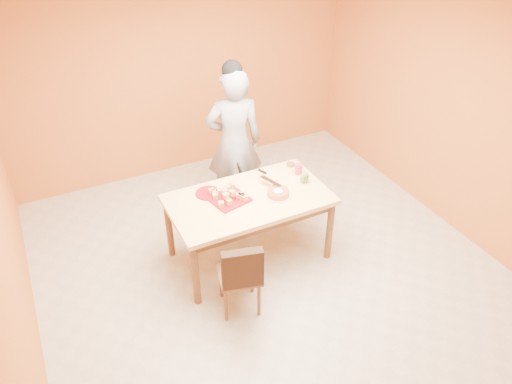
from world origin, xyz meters
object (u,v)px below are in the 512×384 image
checker_tin (291,164)px  red_dinner_plate (208,193)px  pastry_platter (228,199)px  person (234,143)px  egg_ornament (304,178)px  sponge_cake (278,193)px  dining_chair (240,273)px  magenta_glass (299,169)px  dining_table (249,205)px

checker_tin → red_dinner_plate: bearing=-174.1°
pastry_platter → checker_tin: 0.92m
pastry_platter → red_dinner_plate: bearing=128.3°
red_dinner_plate → checker_tin: 1.02m
person → egg_ornament: bearing=128.0°
red_dinner_plate → sponge_cake: (0.61, -0.35, 0.03)m
dining_chair → checker_tin: dining_chair is taller
magenta_glass → checker_tin: size_ratio=1.21×
pastry_platter → sponge_cake: bearing=-19.7°
dining_table → dining_chair: 0.77m
person → egg_ornament: 0.99m
person → dining_chair: bearing=81.9°
red_dinner_plate → magenta_glass: magenta_glass is taller
egg_ornament → magenta_glass: size_ratio=1.10×
red_dinner_plate → magenta_glass: 1.01m
dining_chair → pastry_platter: bearing=88.1°
magenta_glass → person: bearing=120.5°
pastry_platter → red_dinner_plate: (-0.14, 0.18, -0.00)m
dining_chair → egg_ornament: 1.26m
checker_tin → magenta_glass: bearing=-92.6°
dining_chair → egg_ornament: size_ratio=6.78×
dining_chair → red_dinner_plate: dining_chair is taller
dining_table → magenta_glass: bearing=14.5°
dining_chair → red_dinner_plate: bearing=100.7°
sponge_cake → magenta_glass: (0.40, 0.28, 0.02)m
person → magenta_glass: (0.43, -0.72, -0.07)m
dining_chair → egg_ornament: bearing=45.2°
dining_chair → red_dinner_plate: size_ratio=3.29×
pastry_platter → sponge_cake: size_ratio=1.58×
person → sponge_cake: (0.03, -1.00, -0.08)m
dining_table → dining_chair: bearing=-122.2°
pastry_platter → sponge_cake: 0.50m
sponge_cake → red_dinner_plate: bearing=150.2°
dining_table → pastry_platter: size_ratio=4.59×
dining_table → red_dinner_plate: (-0.34, 0.25, 0.10)m
sponge_cake → magenta_glass: size_ratio=1.97×
pastry_platter → egg_ornament: size_ratio=2.84×
dining_table → person: (0.25, 0.90, 0.22)m
dining_chair → pastry_platter: size_ratio=2.39×
red_dinner_plate → sponge_cake: size_ratio=1.15×
pastry_platter → red_dinner_plate: 0.23m
dining_table → person: 0.95m
person → checker_tin: 0.70m
red_dinner_plate → egg_ornament: size_ratio=2.06×
red_dinner_plate → sponge_cake: sponge_cake is taller
dining_chair → egg_ornament: (1.03, 0.62, 0.39)m
checker_tin → dining_chair: bearing=-137.8°
dining_table → checker_tin: size_ratio=17.24×
dining_chair → magenta_glass: size_ratio=7.44×
red_dinner_plate → dining_chair: bearing=-93.6°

